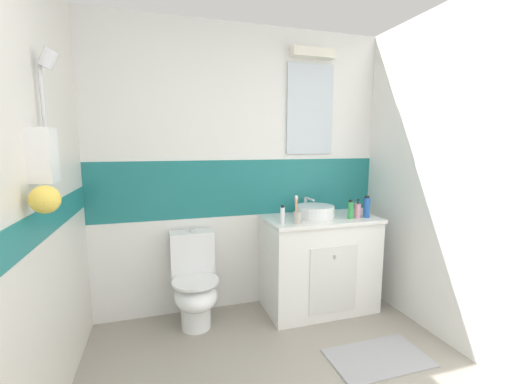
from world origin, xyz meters
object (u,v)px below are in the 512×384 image
Objects in this scene: toilet at (195,283)px; toothpaste_tube_upright at (282,215)px; sink_basin at (315,211)px; toothbrush_cup at (297,216)px; shampoo_bottle_tall at (367,207)px; deodorant_spray_can at (350,210)px; soap_dispenser at (357,211)px.

toilet is 5.09× the size of toothpaste_tube_upright.
sink_basin is 0.29m from toothbrush_cup.
toothpaste_tube_upright is at bearing -179.77° from shampoo_bottle_tall.
deodorant_spray_can is at bearing -0.13° from toothpaste_tube_upright.
deodorant_spray_can is at bearing -178.43° from shampoo_bottle_tall.
soap_dispenser reaches higher than sink_basin.
soap_dispenser is 0.85× the size of shampoo_bottle_tall.
deodorant_spray_can reaches higher than sink_basin.
toothpaste_tube_upright is at bearing -178.66° from soap_dispenser.
soap_dispenser reaches higher than toilet.
soap_dispenser and deodorant_spray_can have the same top height.
sink_basin is 2.30× the size of soap_dispenser.
shampoo_bottle_tall reaches higher than deodorant_spray_can.
sink_basin reaches higher than toothpaste_tube_upright.
toothpaste_tube_upright is (-0.63, 0.00, -0.01)m from deodorant_spray_can.
shampoo_bottle_tall is (0.67, 0.02, 0.03)m from toothbrush_cup.
sink_basin is 2.29× the size of deodorant_spray_can.
shampoo_bottle_tall is 1.16× the size of deodorant_spray_can.
toilet is at bearing 179.17° from sink_basin.
toothbrush_cup reaches higher than deodorant_spray_can.
sink_basin is 0.37m from soap_dispenser.
soap_dispenser is at bearing -20.14° from sink_basin.
toilet is 1.45m from deodorant_spray_can.
sink_basin is at bearing 159.86° from soap_dispenser.
soap_dispenser reaches higher than toothpaste_tube_upright.
toothbrush_cup is 0.12m from toothpaste_tube_upright.
shampoo_bottle_tall reaches higher than toilet.
deodorant_spray_can is (-0.17, -0.00, -0.01)m from shampoo_bottle_tall.
toilet is 0.91m from toothpaste_tube_upright.
toilet is 4.71× the size of deodorant_spray_can.
toothbrush_cup is at bearing -177.98° from shampoo_bottle_tall.
soap_dispenser is (1.41, -0.14, 0.55)m from toilet.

